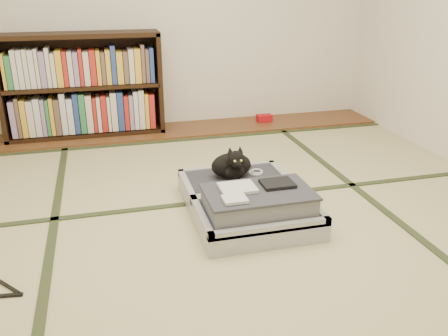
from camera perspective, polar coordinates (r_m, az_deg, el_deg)
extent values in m
plane|color=tan|center=(2.77, 0.85, -7.51)|extent=(4.50, 4.50, 0.00)
cube|color=brown|center=(4.58, -5.90, 4.56)|extent=(4.00, 0.50, 0.02)
cube|color=#AD0D13|center=(4.81, 4.86, 6.00)|extent=(0.15, 0.09, 0.07)
cube|color=#2D381E|center=(2.71, -20.24, -9.61)|extent=(0.05, 4.50, 0.01)
cube|color=#2D381E|center=(3.16, 18.65, -4.79)|extent=(0.05, 4.50, 0.01)
cube|color=#2D381E|center=(3.12, -1.13, -3.96)|extent=(4.00, 0.05, 0.01)
cube|color=#2D381E|center=(4.30, -5.25, 3.34)|extent=(4.00, 0.05, 0.01)
cube|color=black|center=(4.56, -25.25, 8.51)|extent=(0.04, 0.32, 0.90)
cube|color=black|center=(4.52, -7.87, 10.26)|extent=(0.04, 0.32, 0.90)
cube|color=black|center=(4.60, -16.04, 4.13)|extent=(1.40, 0.32, 0.04)
cube|color=black|center=(4.42, -17.25, 15.05)|extent=(1.40, 0.32, 0.04)
cube|color=black|center=(4.49, -16.62, 9.46)|extent=(1.34, 0.32, 0.03)
cube|color=black|center=(4.64, -16.60, 9.86)|extent=(1.40, 0.02, 0.90)
cube|color=gray|center=(4.52, -16.33, 6.72)|extent=(1.26, 0.22, 0.38)
cube|color=gray|center=(4.44, -16.89, 11.80)|extent=(1.26, 0.22, 0.34)
cube|color=#B5B4B9|center=(2.75, 4.08, -6.38)|extent=(0.69, 0.46, 0.12)
cube|color=#302F37|center=(2.74, 4.10, -5.81)|extent=(0.62, 0.39, 0.09)
cube|color=#B5B4B9|center=(2.55, 5.65, -7.27)|extent=(0.69, 0.04, 0.05)
cube|color=#B5B4B9|center=(2.90, 2.78, -3.36)|extent=(0.69, 0.04, 0.05)
cube|color=#B5B4B9|center=(2.64, -2.65, -6.02)|extent=(0.04, 0.46, 0.05)
cube|color=#B5B4B9|center=(2.84, 10.41, -4.35)|extent=(0.04, 0.46, 0.05)
cube|color=#B5B4B9|center=(3.15, 1.40, -2.56)|extent=(0.69, 0.46, 0.12)
cube|color=#302F37|center=(3.13, 1.41, -2.04)|extent=(0.62, 0.39, 0.09)
cube|color=#B5B4B9|center=(2.94, 2.57, -3.06)|extent=(0.69, 0.04, 0.05)
cube|color=#B5B4B9|center=(3.31, 0.40, -0.08)|extent=(0.69, 0.04, 0.05)
cube|color=#B5B4B9|center=(3.05, -4.50, -2.10)|extent=(0.04, 0.46, 0.05)
cube|color=#B5B4B9|center=(3.22, 7.02, -0.89)|extent=(0.04, 0.46, 0.05)
cylinder|color=black|center=(2.92, 2.67, -3.13)|extent=(0.62, 0.02, 0.02)
cube|color=gray|center=(2.70, 4.15, -4.23)|extent=(0.59, 0.36, 0.12)
cube|color=#383840|center=(2.67, 4.19, -2.89)|extent=(0.61, 0.38, 0.01)
cube|color=silver|center=(2.67, 1.63, -2.39)|extent=(0.20, 0.17, 0.02)
cube|color=black|center=(2.74, 6.44, -1.86)|extent=(0.18, 0.15, 0.02)
cube|color=silver|center=(2.54, 1.31, -3.76)|extent=(0.13, 0.11, 0.02)
cube|color=white|center=(2.51, 1.27, -9.14)|extent=(0.06, 0.01, 0.04)
cube|color=white|center=(2.55, 3.69, -9.03)|extent=(0.05, 0.01, 0.03)
cube|color=orange|center=(2.65, 10.40, -7.77)|extent=(0.05, 0.01, 0.03)
cube|color=#197F33|center=(2.62, 9.14, -7.63)|extent=(0.04, 0.01, 0.03)
ellipsoid|color=black|center=(3.12, 0.87, 0.31)|extent=(0.27, 0.18, 0.17)
ellipsoid|color=black|center=(3.06, 1.27, -0.53)|extent=(0.13, 0.10, 0.10)
ellipsoid|color=black|center=(3.00, 1.43, 1.07)|extent=(0.11, 0.11, 0.11)
sphere|color=black|center=(2.96, 1.67, 0.43)|extent=(0.05, 0.05, 0.05)
cone|color=black|center=(2.98, 0.73, 2.13)|extent=(0.04, 0.05, 0.05)
cone|color=black|center=(3.00, 1.95, 2.24)|extent=(0.04, 0.05, 0.05)
sphere|color=#A5BF33|center=(2.94, 1.31, 0.83)|extent=(0.02, 0.02, 0.02)
sphere|color=#A5BF33|center=(2.96, 2.07, 0.90)|extent=(0.02, 0.02, 0.02)
cylinder|color=black|center=(3.24, 2.04, 0.00)|extent=(0.16, 0.10, 0.03)
torus|color=white|center=(3.21, 3.87, -0.55)|extent=(0.10, 0.10, 0.01)
torus|color=white|center=(3.21, 3.97, -0.39)|extent=(0.08, 0.08, 0.01)
cube|color=black|center=(2.52, -24.49, -12.86)|extent=(0.13, 0.15, 0.01)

